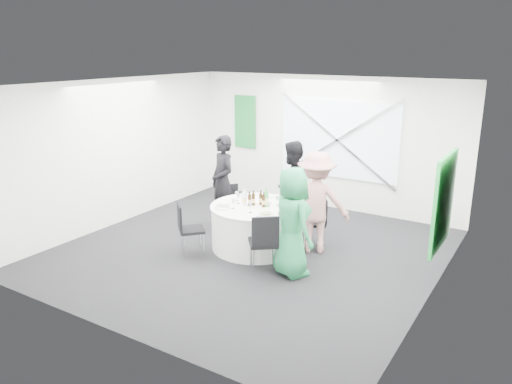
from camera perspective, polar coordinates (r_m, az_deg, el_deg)
The scene contains 47 objects.
floor at distance 8.58m, azimuth -0.71°, elevation -6.74°, with size 6.00×6.00×0.00m, color black.
ceiling at distance 7.93m, azimuth -0.78°, elevation 12.25°, with size 6.00×6.00×0.00m, color white.
wall_back at distance 10.74m, azimuth 7.93°, elevation 5.60°, with size 6.00×6.00×0.00m, color white.
wall_front at distance 5.94m, azimuth -16.51°, elevation -3.61°, with size 6.00×6.00×0.00m, color white.
wall_left at distance 10.04m, azimuth -15.38°, elevation 4.44°, with size 6.00×6.00×0.00m, color white.
wall_right at distance 7.06m, azimuth 20.28°, elevation -0.84°, with size 6.00×6.00×0.00m, color white.
window_panel at distance 10.57m, azimuth 9.35°, elevation 5.92°, with size 2.60×0.03×1.60m, color white.
window_brace_a at distance 10.53m, azimuth 9.27°, elevation 5.89°, with size 0.05×0.05×3.16m, color silver.
window_brace_b at distance 10.53m, azimuth 9.27°, elevation 5.89°, with size 0.05×0.05×3.16m, color silver.
green_banner at distance 11.59m, azimuth -1.26°, elevation 8.02°, with size 0.55×0.04×1.20m, color #136324.
green_sign at distance 7.69m, azimuth 20.64°, elevation -1.08°, with size 0.05×1.20×1.40m, color green.
banquet_table at distance 8.60m, azimuth 0.00°, elevation -3.97°, with size 1.56×1.56×0.76m.
chair_back at distance 9.53m, azimuth 3.62°, elevation -0.75°, with size 0.45×0.46×0.98m.
chair_back_left at distance 9.58m, azimuth -2.82°, elevation -1.26°, with size 0.52×0.52×0.82m.
chair_back_right at distance 8.70m, azimuth 7.05°, elevation -2.97°, with size 0.55×0.55×0.87m.
chair_front_right at distance 7.57m, azimuth 0.95°, elevation -5.40°, with size 0.61×0.61×0.95m.
chair_front_left at distance 8.35m, azimuth -7.93°, elevation -3.80°, with size 0.56×0.56×0.88m.
person_man_back_left at distance 9.54m, azimuth -3.82°, elevation 1.21°, with size 0.65×0.42×1.77m, color black.
person_man_back at distance 9.42m, azimuth 4.10°, elevation 0.77°, with size 0.82×0.45×1.69m, color black.
person_woman_pink at distance 8.36m, azimuth 6.89°, elevation -1.21°, with size 1.11×0.52×1.73m, color tan.
person_woman_green at distance 7.47m, azimuth 4.13°, elevation -3.44°, with size 0.82×0.53×1.68m, color #25874F.
plate_back at distance 8.97m, azimuth 1.71°, elevation -0.51°, with size 0.25×0.25×0.01m.
plate_back_left at distance 9.00m, azimuth -1.16°, elevation -0.45°, with size 0.26×0.26×0.01m.
plate_back_right at distance 8.55m, azimuth 3.65°, elevation -1.33°, with size 0.29×0.29×0.04m.
plate_front_right at distance 8.01m, azimuth 1.17°, elevation -2.52°, with size 0.27×0.27×0.04m.
plate_front_left at distance 8.35m, azimuth -3.85°, elevation -1.82°, with size 0.28×0.28×0.01m.
napkin at distance 8.43m, azimuth -3.72°, elevation -1.41°, with size 0.19×0.13×0.05m, color white.
beer_bottle_a at distance 8.47m, azimuth -0.30°, elevation -0.86°, with size 0.06×0.06×0.26m.
beer_bottle_b at distance 8.52m, azimuth 0.55°, elevation -0.81°, with size 0.06×0.06×0.25m.
beer_bottle_c at distance 8.39m, azimuth 0.89°, elevation -1.05°, with size 0.06×0.06×0.26m.
beer_bottle_d at distance 8.42m, azimuth -0.75°, elevation -0.98°, with size 0.06×0.06×0.26m.
green_water_bottle at distance 8.38m, azimuth 1.19°, elevation -0.84°, with size 0.08×0.08×0.33m.
clear_water_bottle at distance 8.48m, azimuth -1.35°, elevation -0.77°, with size 0.08×0.08×0.28m.
wine_glass_a at distance 8.10m, azimuth 1.51°, elevation -1.48°, with size 0.07×0.07×0.17m.
wine_glass_b at distance 8.45m, azimuth 2.48°, elevation -0.75°, with size 0.07×0.07×0.17m.
wine_glass_c at distance 8.56m, azimuth -2.08°, elevation -0.52°, with size 0.07×0.07×0.17m.
wine_glass_d at distance 8.29m, azimuth -2.63°, elevation -1.09°, with size 0.07×0.07×0.17m.
wine_glass_e at distance 8.09m, azimuth -0.67°, elevation -1.51°, with size 0.07×0.07×0.17m.
wine_glass_f at distance 8.70m, azimuth -2.20°, elevation -0.24°, with size 0.07×0.07×0.17m.
fork_a at distance 7.94m, azimuth 0.45°, elevation -2.80°, with size 0.01×0.15×0.01m, color silver.
knife_a at distance 8.07m, azimuth 2.65°, elevation -2.48°, with size 0.01×0.15×0.01m, color silver.
fork_b at distance 8.84m, azimuth 2.88°, elevation -0.81°, with size 0.01×0.15×0.01m, color silver.
knife_b at distance 9.02m, azimuth 0.58°, elevation -0.44°, with size 0.01×0.15×0.01m, color silver.
fork_c at distance 8.56m, azimuth -3.83°, elevation -1.39°, with size 0.01×0.15×0.01m, color silver.
knife_c at distance 8.28m, azimuth -3.67°, elevation -2.01°, with size 0.01×0.15×0.01m, color silver.
fork_d at distance 8.35m, azimuth 3.82°, elevation -1.85°, with size 0.01×0.15×0.01m, color silver.
knife_d at distance 8.64m, azimuth 3.70°, elevation -1.24°, with size 0.01×0.15×0.01m, color silver.
Camera 1 is at (4.25, -6.67, 3.34)m, focal length 35.00 mm.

